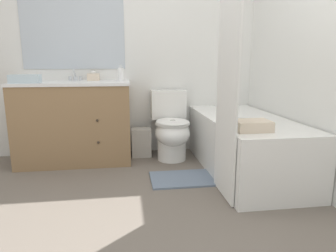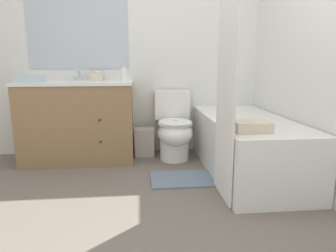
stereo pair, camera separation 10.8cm
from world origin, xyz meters
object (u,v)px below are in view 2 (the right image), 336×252
wastebasket (144,142)px  soap_dispenser (124,74)px  vanity_cabinet (79,121)px  bath_mat (183,179)px  bath_towel_folded (251,126)px  sink_faucet (80,77)px  toilet (174,129)px  tissue_box (97,77)px  hand_towel_folded (30,79)px  bathtub (246,145)px

wastebasket → soap_dispenser: soap_dispenser is taller
vanity_cabinet → bath_mat: vanity_cabinet is taller
bath_towel_folded → bath_mat: (-0.45, 0.39, -0.55)m
sink_faucet → soap_dispenser: size_ratio=0.86×
sink_faucet → soap_dispenser: 0.53m
vanity_cabinet → sink_faucet: size_ratio=8.02×
toilet → tissue_box: bearing=164.2°
vanity_cabinet → hand_towel_folded: 0.62m
bath_mat → wastebasket: bearing=113.2°
sink_faucet → soap_dispenser: (0.49, -0.21, 0.04)m
tissue_box → toilet: bearing=-15.8°
vanity_cabinet → soap_dispenser: (0.49, -0.01, 0.48)m
bathtub → bath_mat: (-0.62, -0.15, -0.25)m
vanity_cabinet → wastebasket: 0.74m
sink_faucet → bath_towel_folded: (1.45, -1.26, -0.31)m
toilet → bath_mat: size_ratio=1.27×
vanity_cabinet → sink_faucet: bearing=90.0°
sink_faucet → bath_towel_folded: sink_faucet is taller
bath_towel_folded → vanity_cabinet: bearing=143.9°
bathtub → vanity_cabinet: bearing=162.2°
vanity_cabinet → bath_towel_folded: 1.80m
bath_mat → soap_dispenser: bearing=128.0°
toilet → tissue_box: size_ratio=5.45×
bathtub → bath_mat: size_ratio=2.81×
wastebasket → bath_towel_folded: size_ratio=1.17×
vanity_cabinet → hand_towel_folded: (-0.39, -0.17, 0.45)m
soap_dispenser → bath_mat: bearing=-52.0°
bath_towel_folded → bath_mat: bearing=139.1°
toilet → sink_faucet: bearing=165.1°
toilet → bath_mat: 0.69m
wastebasket → soap_dispenser: 0.78m
soap_dispenser → bath_towel_folded: soap_dispenser is taller
wastebasket → bath_mat: size_ratio=0.54×
vanity_cabinet → bath_towel_folded: size_ratio=4.32×
bathtub → soap_dispenser: soap_dispenser is taller
hand_towel_folded → tissue_box: bearing=29.7°
soap_dispenser → hand_towel_folded: soap_dispenser is taller
wastebasket → tissue_box: bearing=170.3°
bathtub → wastebasket: 1.12m
vanity_cabinet → hand_towel_folded: size_ratio=4.22×
soap_dispenser → vanity_cabinet: bearing=179.1°
vanity_cabinet → soap_dispenser: 0.68m
soap_dispenser → toilet: bearing=-6.2°
wastebasket → bath_mat: (0.32, -0.75, -0.15)m
bath_mat → toilet: bearing=90.7°
wastebasket → bath_towel_folded: 1.43m
sink_faucet → bathtub: sink_faucet is taller
sink_faucet → toilet: sink_faucet is taller
vanity_cabinet → tissue_box: tissue_box is taller
sink_faucet → tissue_box: bearing=-11.1°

